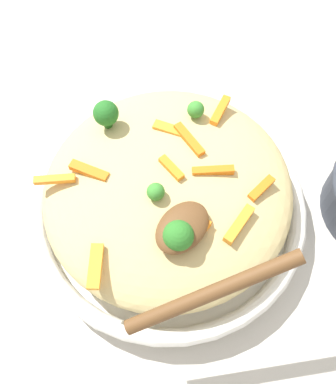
{
  "coord_description": "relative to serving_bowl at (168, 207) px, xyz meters",
  "views": [
    {
      "loc": [
        0.16,
        0.13,
        0.45
      ],
      "look_at": [
        0.0,
        0.0,
        0.06
      ],
      "focal_mm": 40.72,
      "sensor_mm": 36.0,
      "label": 1
    }
  ],
  "objects": [
    {
      "name": "serving_bowl",
      "position": [
        0.0,
        0.0,
        0.0
      ],
      "size": [
        0.29,
        0.29,
        0.04
      ],
      "color": "white",
      "rests_on": "ground_plane"
    },
    {
      "name": "broccoli_floret_0",
      "position": [
        0.05,
        0.05,
        0.08
      ],
      "size": [
        0.03,
        0.03,
        0.03
      ],
      "color": "#296820",
      "rests_on": "pasta_mound"
    },
    {
      "name": "ground_plane",
      "position": [
        0.0,
        0.0,
        -0.02
      ],
      "size": [
        2.4,
        2.4,
        0.0
      ],
      "primitive_type": "plane",
      "color": "beige"
    },
    {
      "name": "carrot_piece_7",
      "position": [
        -0.09,
        -0.01,
        0.07
      ],
      "size": [
        0.04,
        0.02,
        0.01
      ],
      "primitive_type": "cube",
      "rotation": [
        0.0,
        0.0,
        3.37
      ],
      "color": "orange",
      "rests_on": "pasta_mound"
    },
    {
      "name": "carrot_piece_9",
      "position": [
        -0.04,
        0.08,
        0.07
      ],
      "size": [
        0.03,
        0.01,
        0.01
      ],
      "primitive_type": "cube",
      "rotation": [
        0.0,
        0.0,
        3.03
      ],
      "color": "orange",
      "rests_on": "pasta_mound"
    },
    {
      "name": "carrot_piece_8",
      "position": [
        0.02,
        0.05,
        0.07
      ],
      "size": [
        0.01,
        0.03,
        0.01
      ],
      "primitive_type": "cube",
      "rotation": [
        0.0,
        0.0,
        4.72
      ],
      "color": "orange",
      "rests_on": "pasta_mound"
    },
    {
      "name": "carrot_piece_1",
      "position": [
        0.0,
        0.08,
        0.07
      ],
      "size": [
        0.04,
        0.01,
        0.01
      ],
      "primitive_type": "cube",
      "rotation": [
        0.0,
        0.0,
        0.06
      ],
      "color": "orange",
      "rests_on": "pasta_mound"
    },
    {
      "name": "broccoli_floret_2",
      "position": [
        0.03,
        0.01,
        0.08
      ],
      "size": [
        0.02,
        0.02,
        0.02
      ],
      "color": "#377928",
      "rests_on": "pasta_mound"
    },
    {
      "name": "pasta_mound",
      "position": [
        0.0,
        0.0,
        0.04
      ],
      "size": [
        0.25,
        0.25,
        0.06
      ],
      "primitive_type": "ellipsoid",
      "color": "#D1BA7A",
      "rests_on": "serving_bowl"
    },
    {
      "name": "carrot_piece_10",
      "position": [
        -0.04,
        -0.01,
        0.07
      ],
      "size": [
        0.02,
        0.04,
        0.01
      ],
      "primitive_type": "cube",
      "rotation": [
        0.0,
        0.0,
        1.26
      ],
      "color": "orange",
      "rests_on": "pasta_mound"
    },
    {
      "name": "carrot_piece_5",
      "position": [
        -0.01,
        -0.0,
        0.08
      ],
      "size": [
        0.01,
        0.03,
        0.01
      ],
      "primitive_type": "cube",
      "rotation": [
        0.0,
        0.0,
        1.36
      ],
      "color": "orange",
      "rests_on": "pasta_mound"
    },
    {
      "name": "broccoli_floret_3",
      "position": [
        -0.07,
        -0.02,
        0.08
      ],
      "size": [
        0.02,
        0.02,
        0.02
      ],
      "color": "#377928",
      "rests_on": "pasta_mound"
    },
    {
      "name": "broccoli_floret_1",
      "position": [
        -0.01,
        -0.09,
        0.08
      ],
      "size": [
        0.03,
        0.03,
        0.03
      ],
      "color": "#205B1C",
      "rests_on": "pasta_mound"
    },
    {
      "name": "carrot_piece_3",
      "position": [
        0.07,
        -0.08,
        0.07
      ],
      "size": [
        0.03,
        0.03,
        0.01
      ],
      "primitive_type": "cube",
      "rotation": [
        0.0,
        0.0,
        5.47
      ],
      "color": "orange",
      "rests_on": "pasta_mound"
    },
    {
      "name": "carrot_piece_4",
      "position": [
        0.11,
        0.01,
        0.07
      ],
      "size": [
        0.04,
        0.03,
        0.01
      ],
      "primitive_type": "cube",
      "rotation": [
        0.0,
        0.0,
        0.65
      ],
      "color": "orange",
      "rests_on": "pasta_mound"
    },
    {
      "name": "carrot_piece_2",
      "position": [
        -0.03,
        0.03,
        0.07
      ],
      "size": [
        0.03,
        0.03,
        0.01
      ],
      "primitive_type": "cube",
      "rotation": [
        0.0,
        0.0,
        5.45
      ],
      "color": "orange",
      "rests_on": "pasta_mound"
    },
    {
      "name": "carrot_piece_6",
      "position": [
        -0.04,
        -0.03,
        0.07
      ],
      "size": [
        0.02,
        0.03,
        0.01
      ],
      "primitive_type": "cube",
      "rotation": [
        0.0,
        0.0,
        5.02
      ],
      "color": "orange",
      "rests_on": "pasta_mound"
    },
    {
      "name": "carrot_piece_0",
      "position": [
        0.04,
        -0.06,
        0.07
      ],
      "size": [
        0.02,
        0.04,
        0.01
      ],
      "primitive_type": "cube",
      "rotation": [
        0.0,
        0.0,
        1.84
      ],
      "color": "orange",
      "rests_on": "pasta_mound"
    },
    {
      "name": "serving_spoon",
      "position": [
        0.05,
        0.07,
        0.09
      ],
      "size": [
        0.13,
        0.12,
        0.06
      ],
      "color": "brown",
      "rests_on": "pasta_mound"
    }
  ]
}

